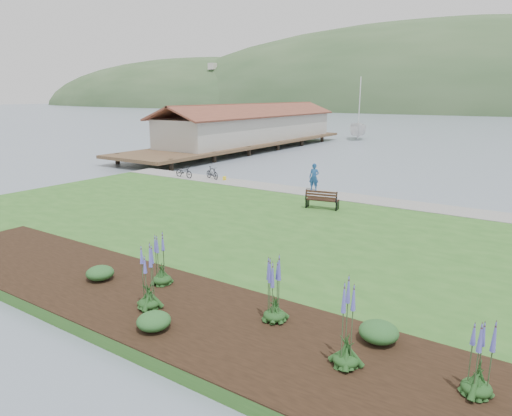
% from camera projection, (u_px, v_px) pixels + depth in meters
% --- Properties ---
extents(ground, '(600.00, 600.00, 0.00)m').
position_uv_depth(ground, '(270.00, 227.00, 22.86)').
color(ground, slate).
rests_on(ground, ground).
extents(lawn, '(34.00, 20.00, 0.40)m').
position_uv_depth(lawn, '(247.00, 233.00, 21.20)').
color(lawn, '#2B5D21').
rests_on(lawn, ground).
extents(shoreline_path, '(34.00, 2.20, 0.03)m').
position_uv_depth(shoreline_path, '(329.00, 195.00, 28.32)').
color(shoreline_path, gray).
rests_on(shoreline_path, lawn).
extents(garden_bed, '(24.00, 4.40, 0.04)m').
position_uv_depth(garden_bed, '(179.00, 308.00, 13.24)').
color(garden_bed, black).
rests_on(garden_bed, lawn).
extents(pier_pavilion, '(8.00, 36.00, 5.40)m').
position_uv_depth(pier_pavilion, '(251.00, 127.00, 55.21)').
color(pier_pavilion, '#4C3826').
rests_on(pier_pavilion, ground).
extents(park_bench, '(1.84, 1.02, 1.08)m').
position_uv_depth(park_bench, '(322.00, 199.00, 24.74)').
color(park_bench, black).
rests_on(park_bench, lawn).
extents(person, '(0.82, 0.62, 2.07)m').
position_uv_depth(person, '(314.00, 175.00, 29.31)').
color(person, navy).
rests_on(person, lawn).
extents(bicycle_a, '(0.79, 1.79, 0.91)m').
position_uv_depth(bicycle_a, '(184.00, 172.00, 34.07)').
color(bicycle_a, black).
rests_on(bicycle_a, lawn).
extents(bicycle_b, '(0.90, 1.59, 0.92)m').
position_uv_depth(bicycle_b, '(212.00, 173.00, 33.48)').
color(bicycle_b, black).
rests_on(bicycle_b, lawn).
extents(sailboat, '(14.22, 14.33, 28.53)m').
position_uv_depth(sailboat, '(358.00, 139.00, 67.51)').
color(sailboat, silver).
rests_on(sailboat, ground).
extents(pannier, '(0.25, 0.31, 0.29)m').
position_uv_depth(pannier, '(224.00, 178.00, 33.04)').
color(pannier, yellow).
rests_on(pannier, lawn).
extents(echium_0, '(0.62, 0.62, 2.19)m').
position_uv_depth(echium_0, '(148.00, 280.00, 13.01)').
color(echium_0, '#153A15').
rests_on(echium_0, garden_bed).
extents(echium_1, '(0.62, 0.62, 2.11)m').
position_uv_depth(echium_1, '(275.00, 290.00, 12.29)').
color(echium_1, '#153A15').
rests_on(echium_1, garden_bed).
extents(echium_2, '(0.62, 0.62, 2.25)m').
position_uv_depth(echium_2, '(347.00, 331.00, 10.22)').
color(echium_2, '#153A15').
rests_on(echium_2, garden_bed).
extents(echium_3, '(0.62, 0.62, 2.02)m').
position_uv_depth(echium_3, '(480.00, 359.00, 9.23)').
color(echium_3, '#153A15').
rests_on(echium_3, garden_bed).
extents(echium_4, '(0.62, 0.62, 2.06)m').
position_uv_depth(echium_4, '(161.00, 260.00, 14.71)').
color(echium_4, '#153A15').
rests_on(echium_4, garden_bed).
extents(shrub_0, '(0.91, 0.91, 0.46)m').
position_uv_depth(shrub_0, '(100.00, 273.00, 15.23)').
color(shrub_0, '#1E4C21').
rests_on(shrub_0, garden_bed).
extents(shrub_1, '(0.91, 0.91, 0.45)m').
position_uv_depth(shrub_1, '(154.00, 321.00, 12.00)').
color(shrub_1, '#1E4C21').
rests_on(shrub_1, garden_bed).
extents(shrub_2, '(0.99, 0.99, 0.50)m').
position_uv_depth(shrub_2, '(379.00, 332.00, 11.41)').
color(shrub_2, '#1E4C21').
rests_on(shrub_2, garden_bed).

